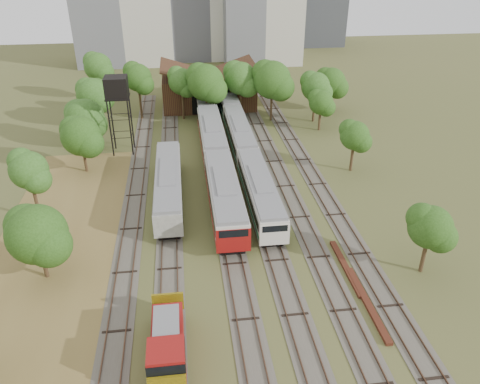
{
  "coord_description": "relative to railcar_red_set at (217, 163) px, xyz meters",
  "views": [
    {
      "loc": [
        -6.02,
        -24.21,
        26.56
      ],
      "look_at": [
        -0.29,
        19.72,
        2.5
      ],
      "focal_mm": 35.0,
      "sensor_mm": 36.0,
      "label": 1
    }
  ],
  "objects": [
    {
      "name": "tree_band_far",
      "position": [
        3.85,
        21.19,
        4.09
      ],
      "size": [
        43.98,
        9.72,
        9.76
      ],
      "color": "#382616",
      "rests_on": "ground"
    },
    {
      "name": "rail_pile_near",
      "position": [
        10.0,
        -19.9,
        -1.99
      ],
      "size": [
        0.55,
        8.19,
        0.27
      ],
      "primitive_type": "cube",
      "color": "#4F2316",
      "rests_on": "ground"
    },
    {
      "name": "rail_pile_far",
      "position": [
        10.2,
        -24.72,
        -1.98
      ],
      "size": [
        0.57,
        9.07,
        0.29
      ],
      "primitive_type": "cube",
      "color": "#4F2316",
      "rests_on": "ground"
    },
    {
      "name": "railcar_red_set",
      "position": [
        0.0,
        0.0,
        0.0
      ],
      "size": [
        3.25,
        34.58,
        4.03
      ],
      "color": "black",
      "rests_on": "ground"
    },
    {
      "name": "tree_band_left",
      "position": [
        -17.72,
        2.09,
        2.87
      ],
      "size": [
        7.57,
        76.71,
        8.7
      ],
      "color": "#382616",
      "rests_on": "ground"
    },
    {
      "name": "maintenance_shed",
      "position": [
        1.0,
        29.63,
        0.79
      ],
      "size": [
        16.45,
        11.55,
        7.58
      ],
      "color": "#381B14",
      "rests_on": "ground"
    },
    {
      "name": "tracks",
      "position": [
        1.33,
        -3.35,
        -2.09
      ],
      "size": [
        24.6,
        80.0,
        0.19
      ],
      "color": "#4C473D",
      "rests_on": "ground"
    },
    {
      "name": "water_tower",
      "position": [
        -12.38,
        9.93,
        6.86
      ],
      "size": [
        3.08,
        3.08,
        10.67
      ],
      "color": "black",
      "rests_on": "ground"
    },
    {
      "name": "shunter_locomotive",
      "position": [
        -6.0,
        -28.72,
        -0.58
      ],
      "size": [
        2.51,
        8.1,
        3.28
      ],
      "color": "black",
      "rests_on": "ground"
    },
    {
      "name": "railcar_rear",
      "position": [
        0.0,
        27.25,
        -0.31
      ],
      "size": [
        2.78,
        16.08,
        3.44
      ],
      "color": "black",
      "rests_on": "ground"
    },
    {
      "name": "old_grey_coach",
      "position": [
        -6.0,
        -4.91,
        -0.14
      ],
      "size": [
        2.94,
        18.0,
        3.64
      ],
      "color": "black",
      "rests_on": "ground"
    },
    {
      "name": "ground",
      "position": [
        2.0,
        -28.35,
        -2.13
      ],
      "size": [
        240.0,
        240.0,
        0.0
      ],
      "primitive_type": "plane",
      "color": "#475123",
      "rests_on": "ground"
    },
    {
      "name": "railcar_green_set",
      "position": [
        4.0,
        9.53,
        -0.22
      ],
      "size": [
        2.92,
        52.07,
        3.61
      ],
      "color": "black",
      "rests_on": "ground"
    },
    {
      "name": "dry_grass_patch",
      "position": [
        -16.0,
        -20.35,
        -2.11
      ],
      "size": [
        14.0,
        60.0,
        0.04
      ],
      "primitive_type": "cube",
      "color": "brown",
      "rests_on": "ground"
    },
    {
      "name": "tree_band_right",
      "position": [
        17.06,
        -2.6,
        2.52
      ],
      "size": [
        4.49,
        39.54,
        6.67
      ],
      "color": "#382616",
      "rests_on": "ground"
    }
  ]
}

